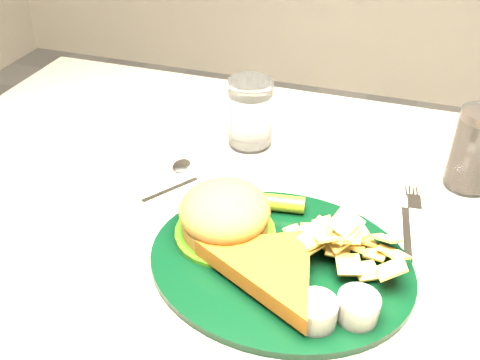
{
  "coord_description": "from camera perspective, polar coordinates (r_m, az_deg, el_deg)",
  "views": [
    {
      "loc": [
        0.17,
        -0.59,
        1.23
      ],
      "look_at": [
        -0.03,
        -0.01,
        0.8
      ],
      "focal_mm": 40.0,
      "sensor_mm": 36.0,
      "label": 1
    }
  ],
  "objects": [
    {
      "name": "water_glass",
      "position": [
        0.9,
        1.1,
        7.14
      ],
      "size": [
        0.09,
        0.09,
        0.12
      ],
      "primitive_type": "cylinder",
      "rotation": [
        0.0,
        0.0,
        -0.17
      ],
      "color": "silver",
      "rests_on": "table"
    },
    {
      "name": "cola_glass",
      "position": [
        0.86,
        23.85,
        2.96
      ],
      "size": [
        0.07,
        0.07,
        0.13
      ],
      "primitive_type": "cylinder",
      "rotation": [
        0.0,
        0.0,
        0.01
      ],
      "color": "black",
      "rests_on": "table"
    },
    {
      "name": "fork_napkin",
      "position": [
        0.77,
        17.39,
        -5.12
      ],
      "size": [
        0.13,
        0.16,
        0.01
      ],
      "primitive_type": null,
      "rotation": [
        0.0,
        0.0,
        0.11
      ],
      "color": "white",
      "rests_on": "table"
    },
    {
      "name": "dinner_plate",
      "position": [
        0.67,
        4.4,
        -6.71
      ],
      "size": [
        0.35,
        0.29,
        0.08
      ],
      "primitive_type": null,
      "rotation": [
        0.0,
        0.0,
        -0.03
      ],
      "color": "black",
      "rests_on": "table"
    },
    {
      "name": "spoon",
      "position": [
        0.82,
        -7.44,
        -0.95
      ],
      "size": [
        0.1,
        0.13,
        0.01
      ],
      "primitive_type": null,
      "rotation": [
        0.0,
        0.0,
        -0.6
      ],
      "color": "white",
      "rests_on": "table"
    }
  ]
}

